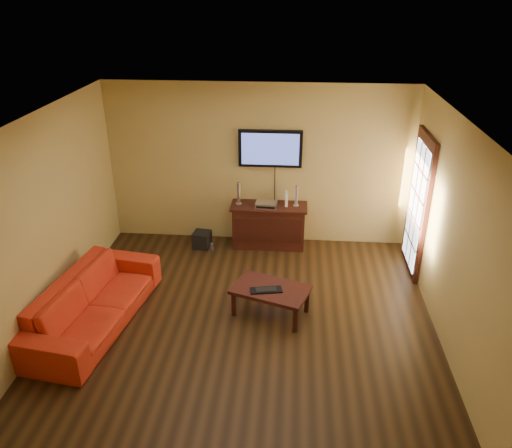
# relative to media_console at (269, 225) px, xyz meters

# --- Properties ---
(ground_plane) EXTENTS (5.00, 5.00, 0.00)m
(ground_plane) POSITION_rel_media_console_xyz_m (-0.20, -2.25, -0.37)
(ground_plane) COLOR black
(ground_plane) RESTS_ON ground
(room_walls) EXTENTS (5.00, 5.00, 5.00)m
(room_walls) POSITION_rel_media_console_xyz_m (-0.20, -1.63, 1.31)
(room_walls) COLOR tan
(room_walls) RESTS_ON ground
(french_door) EXTENTS (0.07, 1.02, 2.22)m
(french_door) POSITION_rel_media_console_xyz_m (2.26, -0.55, 0.68)
(french_door) COLOR black
(french_door) RESTS_ON ground
(media_console) EXTENTS (1.26, 0.48, 0.74)m
(media_console) POSITION_rel_media_console_xyz_m (0.00, 0.00, 0.00)
(media_console) COLOR black
(media_console) RESTS_ON ground
(television) EXTENTS (1.03, 0.08, 0.61)m
(television) POSITION_rel_media_console_xyz_m (0.00, 0.20, 1.28)
(television) COLOR black
(television) RESTS_ON ground
(coffee_table) EXTENTS (1.13, 0.89, 0.40)m
(coffee_table) POSITION_rel_media_console_xyz_m (0.14, -1.96, -0.02)
(coffee_table) COLOR black
(coffee_table) RESTS_ON ground
(sofa) EXTENTS (0.99, 2.35, 0.89)m
(sofa) POSITION_rel_media_console_xyz_m (-2.14, -2.35, 0.07)
(sofa) COLOR red
(sofa) RESTS_ON ground
(speaker_left) EXTENTS (0.10, 0.10, 0.38)m
(speaker_left) POSITION_rel_media_console_xyz_m (-0.51, 0.03, 0.54)
(speaker_left) COLOR silver
(speaker_left) RESTS_ON media_console
(speaker_right) EXTENTS (0.10, 0.10, 0.35)m
(speaker_right) POSITION_rel_media_console_xyz_m (0.45, 0.04, 0.53)
(speaker_right) COLOR silver
(speaker_right) RESTS_ON media_console
(av_receiver) EXTENTS (0.36, 0.27, 0.08)m
(av_receiver) POSITION_rel_media_console_xyz_m (-0.04, -0.05, 0.41)
(av_receiver) COLOR silver
(av_receiver) RESTS_ON media_console
(game_console) EXTENTS (0.05, 0.17, 0.23)m
(game_console) POSITION_rel_media_console_xyz_m (0.29, 0.04, 0.48)
(game_console) COLOR white
(game_console) RESTS_ON media_console
(subwoofer) EXTENTS (0.31, 0.31, 0.27)m
(subwoofer) POSITION_rel_media_console_xyz_m (-1.12, -0.15, -0.24)
(subwoofer) COLOR black
(subwoofer) RESTS_ON ground
(bottle) EXTENTS (0.07, 0.07, 0.19)m
(bottle) POSITION_rel_media_console_xyz_m (-0.93, -0.35, -0.28)
(bottle) COLOR white
(bottle) RESTS_ON ground
(keyboard) EXTENTS (0.44, 0.23, 0.03)m
(keyboard) POSITION_rel_media_console_xyz_m (0.08, -2.02, 0.04)
(keyboard) COLOR black
(keyboard) RESTS_ON coffee_table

